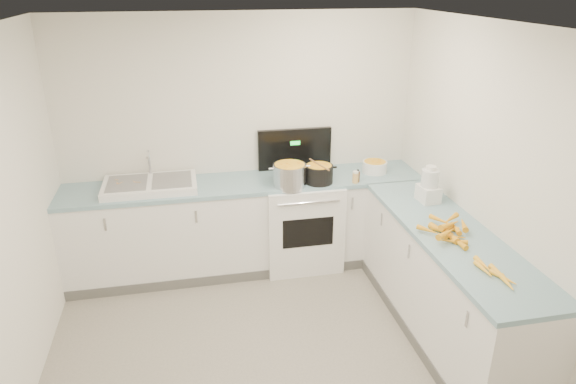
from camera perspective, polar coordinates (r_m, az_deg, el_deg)
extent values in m
cube|color=white|center=(5.21, -4.58, -3.84)|extent=(3.50, 0.60, 0.90)
cube|color=#82AAB8|center=(5.02, -4.74, 0.96)|extent=(3.50, 0.62, 0.04)
cube|color=white|center=(4.45, 17.08, -9.92)|extent=(0.60, 2.20, 0.90)
cube|color=#82AAB8|center=(4.22, 17.81, -4.53)|extent=(0.62, 2.20, 0.04)
cube|color=white|center=(5.28, 1.40, -3.43)|extent=(0.76, 0.65, 0.90)
cube|color=black|center=(5.28, 0.74, 4.82)|extent=(0.76, 0.05, 0.42)
cube|color=white|center=(4.99, -15.07, 0.74)|extent=(0.86, 0.52, 0.07)
cube|color=slate|center=(4.99, -17.46, 0.96)|extent=(0.36, 0.42, 0.01)
cube|color=slate|center=(4.96, -12.76, 1.34)|extent=(0.36, 0.42, 0.01)
cylinder|color=silver|center=(5.14, -15.15, 3.25)|extent=(0.03, 0.03, 0.24)
cylinder|color=silver|center=(4.87, 0.18, 1.80)|extent=(0.37, 0.37, 0.23)
cylinder|color=black|center=(4.95, 3.45, 1.91)|extent=(0.34, 0.34, 0.19)
cylinder|color=#AD7A47|center=(4.92, 3.48, 3.07)|extent=(0.11, 0.35, 0.02)
cylinder|color=white|center=(5.29, 9.60, 2.77)|extent=(0.28, 0.28, 0.11)
cylinder|color=#593319|center=(5.01, 7.74, 1.67)|extent=(0.04, 0.04, 0.10)
cylinder|color=#E5B266|center=(4.99, 7.50, 1.58)|extent=(0.06, 0.06, 0.10)
cube|color=white|center=(4.70, 15.31, -0.18)|extent=(0.17, 0.21, 0.14)
cylinder|color=silver|center=(4.64, 15.50, 1.49)|extent=(0.15, 0.15, 0.15)
cylinder|color=white|center=(4.61, 15.62, 2.57)|extent=(0.09, 0.09, 0.04)
cone|color=#F6A81E|center=(4.11, 17.50, -4.66)|extent=(0.04, 0.21, 0.04)
cone|color=#F6A81E|center=(4.17, 16.55, -4.02)|extent=(0.13, 0.20, 0.05)
cone|color=#F6A81E|center=(4.03, 17.94, -5.24)|extent=(0.20, 0.12, 0.04)
cone|color=#F6A81E|center=(4.17, 16.71, -4.07)|extent=(0.08, 0.18, 0.05)
cone|color=#F6A81E|center=(4.10, 17.63, -4.61)|extent=(0.06, 0.21, 0.05)
cone|color=#F6A81E|center=(4.21, 17.00, -3.95)|extent=(0.22, 0.10, 0.04)
cone|color=#F6A81E|center=(4.03, 18.38, -5.30)|extent=(0.07, 0.20, 0.05)
cone|color=#F6A81E|center=(4.16, 17.27, -4.21)|extent=(0.16, 0.19, 0.05)
cone|color=#F6A81E|center=(4.10, 17.74, -4.76)|extent=(0.20, 0.11, 0.04)
cone|color=#F6A81E|center=(4.16, 16.83, -4.12)|extent=(0.14, 0.17, 0.05)
cone|color=#F6A81E|center=(4.29, 17.62, -2.86)|extent=(0.19, 0.16, 0.05)
cone|color=#F6A81E|center=(4.23, 18.93, -3.45)|extent=(0.11, 0.20, 0.05)
cone|color=#F6A81E|center=(4.10, 15.23, -4.09)|extent=(0.14, 0.16, 0.04)
cone|color=#F6A81E|center=(4.21, 18.11, -3.80)|extent=(0.08, 0.20, 0.04)
cone|color=#F6A81E|center=(4.18, 17.51, -3.49)|extent=(0.21, 0.13, 0.05)
cone|color=#F6A81E|center=(4.15, 17.27, -4.00)|extent=(0.18, 0.16, 0.04)
cone|color=#F6A81E|center=(4.25, 16.56, -3.02)|extent=(0.13, 0.19, 0.04)
cone|color=#F6A81E|center=(4.02, 17.12, -4.43)|extent=(0.20, 0.15, 0.05)
cone|color=yellow|center=(3.64, 23.17, -9.24)|extent=(0.06, 0.17, 0.04)
cone|color=yellow|center=(3.69, 22.80, -8.75)|extent=(0.11, 0.19, 0.04)
cone|color=yellow|center=(3.74, 22.38, -8.28)|extent=(0.05, 0.18, 0.04)
cone|color=yellow|center=(3.74, 20.91, -8.01)|extent=(0.05, 0.19, 0.04)
cone|color=yellow|center=(3.80, 20.84, -7.51)|extent=(0.05, 0.18, 0.04)
cube|color=tan|center=(4.99, -18.40, 0.91)|extent=(0.02, 0.04, 0.00)
cube|color=tan|center=(5.01, -18.47, 0.95)|extent=(0.01, 0.05, 0.00)
cube|color=tan|center=(5.00, -16.74, 1.12)|extent=(0.03, 0.05, 0.00)
cube|color=tan|center=(5.07, -16.94, 1.38)|extent=(0.04, 0.04, 0.00)
cube|color=tan|center=(4.96, -16.34, 1.06)|extent=(0.05, 0.02, 0.00)
cube|color=tan|center=(4.93, -18.56, 0.54)|extent=(0.03, 0.05, 0.00)
cube|color=tan|center=(5.08, -18.50, 1.29)|extent=(0.04, 0.02, 0.00)
cube|color=tan|center=(5.00, -18.09, 0.98)|extent=(0.04, 0.04, 0.00)
cube|color=tan|center=(4.92, -16.67, 0.77)|extent=(0.05, 0.02, 0.00)
cube|color=tan|center=(5.08, -18.59, 1.20)|extent=(0.02, 0.04, 0.00)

